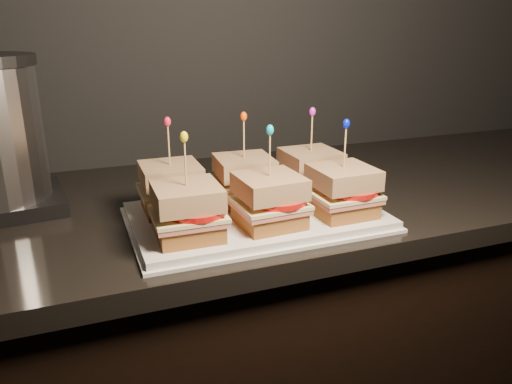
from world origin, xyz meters
name	(u,v)px	position (x,y,z in m)	size (l,w,h in m)	color
granite_slab	(187,210)	(-0.32, 1.70, 0.85)	(2.32, 0.63, 0.04)	black
platter	(256,216)	(-0.23, 1.55, 0.88)	(0.43, 0.27, 0.02)	white
platter_rim	(256,220)	(-0.23, 1.55, 0.87)	(0.44, 0.28, 0.01)	white
sandwich_0_bread_bot	(172,203)	(-0.36, 1.61, 0.90)	(0.10, 0.10, 0.03)	brown
sandwich_0_ham	(172,193)	(-0.36, 1.61, 0.92)	(0.11, 0.10, 0.01)	#CC6558
sandwich_0_cheese	(171,190)	(-0.36, 1.61, 0.92)	(0.11, 0.11, 0.01)	beige
sandwich_0_tomato	(179,186)	(-0.35, 1.61, 0.93)	(0.10, 0.10, 0.01)	red
sandwich_0_bread_top	(170,174)	(-0.36, 1.61, 0.95)	(0.10, 0.10, 0.03)	#682E0E
sandwich_0_pick	(169,148)	(-0.36, 1.61, 1.00)	(0.00, 0.00, 0.09)	tan
sandwich_0_frill	(167,122)	(-0.36, 1.61, 1.04)	(0.01, 0.01, 0.02)	red
sandwich_1_bread_bot	(244,194)	(-0.23, 1.61, 0.90)	(0.10, 0.10, 0.03)	brown
sandwich_1_ham	(244,185)	(-0.23, 1.61, 0.92)	(0.11, 0.10, 0.01)	#CC6558
sandwich_1_cheese	(244,181)	(-0.23, 1.61, 0.92)	(0.11, 0.11, 0.01)	beige
sandwich_1_tomato	(251,178)	(-0.21, 1.61, 0.93)	(0.10, 0.10, 0.01)	red
sandwich_1_bread_top	(244,166)	(-0.23, 1.61, 0.95)	(0.10, 0.10, 0.03)	#682E0E
sandwich_1_pick	(244,141)	(-0.23, 1.61, 1.00)	(0.00, 0.00, 0.09)	tan
sandwich_1_frill	(244,116)	(-0.23, 1.61, 1.04)	(0.01, 0.01, 0.02)	#F94B09
sandwich_2_bread_bot	(310,186)	(-0.09, 1.61, 0.90)	(0.10, 0.10, 0.03)	brown
sandwich_2_ham	(310,177)	(-0.09, 1.61, 0.92)	(0.11, 0.10, 0.01)	#CC6558
sandwich_2_cheese	(310,174)	(-0.09, 1.61, 0.92)	(0.11, 0.11, 0.01)	beige
sandwich_2_tomato	(317,170)	(-0.08, 1.61, 0.93)	(0.10, 0.10, 0.01)	red
sandwich_2_bread_top	(311,159)	(-0.09, 1.61, 0.95)	(0.10, 0.10, 0.03)	#682E0E
sandwich_2_pick	(312,135)	(-0.09, 1.61, 1.00)	(0.00, 0.00, 0.09)	tan
sandwich_2_frill	(313,112)	(-0.09, 1.61, 1.04)	(0.01, 0.01, 0.02)	#C221C5
sandwich_3_bread_bot	(188,228)	(-0.36, 1.49, 0.90)	(0.10, 0.10, 0.03)	brown
sandwich_3_ham	(188,218)	(-0.36, 1.49, 0.92)	(0.11, 0.10, 0.01)	#CC6558
sandwich_3_cheese	(188,214)	(-0.36, 1.49, 0.92)	(0.11, 0.11, 0.01)	beige
sandwich_3_tomato	(196,209)	(-0.35, 1.48, 0.93)	(0.10, 0.10, 0.01)	red
sandwich_3_bread_top	(187,196)	(-0.36, 1.49, 0.95)	(0.10, 0.10, 0.03)	#682E0E
sandwich_3_pick	(185,166)	(-0.36, 1.49, 1.00)	(0.00, 0.00, 0.09)	tan
sandwich_3_frill	(184,137)	(-0.36, 1.49, 1.04)	(0.01, 0.01, 0.02)	yellow
sandwich_4_bread_bot	(269,217)	(-0.23, 1.49, 0.90)	(0.10, 0.10, 0.03)	brown
sandwich_4_ham	(269,207)	(-0.23, 1.49, 0.92)	(0.11, 0.10, 0.01)	#CC6558
sandwich_4_cheese	(269,203)	(-0.23, 1.49, 0.92)	(0.11, 0.11, 0.01)	beige
sandwich_4_tomato	(278,199)	(-0.21, 1.48, 0.93)	(0.10, 0.10, 0.01)	red
sandwich_4_bread_top	(269,186)	(-0.23, 1.49, 0.95)	(0.10, 0.10, 0.03)	#682E0E
sandwich_4_pick	(270,158)	(-0.23, 1.49, 1.00)	(0.00, 0.00, 0.09)	tan
sandwich_4_frill	(270,130)	(-0.23, 1.49, 1.04)	(0.01, 0.01, 0.02)	#07AEC5
sandwich_5_bread_bot	(341,206)	(-0.09, 1.49, 0.90)	(0.10, 0.10, 0.03)	brown
sandwich_5_ham	(342,197)	(-0.09, 1.49, 0.92)	(0.11, 0.10, 0.01)	#CC6558
sandwich_5_cheese	(342,193)	(-0.09, 1.49, 0.92)	(0.11, 0.11, 0.01)	beige
sandwich_5_tomato	(350,189)	(-0.08, 1.48, 0.93)	(0.10, 0.10, 0.01)	red
sandwich_5_bread_top	(343,177)	(-0.09, 1.49, 0.95)	(0.10, 0.10, 0.03)	#682E0E
sandwich_5_pick	(345,150)	(-0.09, 1.49, 1.00)	(0.00, 0.00, 0.09)	tan
sandwich_5_frill	(346,124)	(-0.09, 1.49, 1.04)	(0.01, 0.01, 0.02)	#0514CE
appliance_base	(1,204)	(-0.65, 1.77, 0.88)	(0.22, 0.18, 0.03)	#262628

